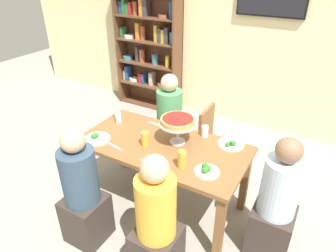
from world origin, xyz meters
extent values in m
plane|color=gray|center=(0.00, 0.00, 0.00)|extent=(12.00, 12.00, 0.00)
cube|color=beige|center=(0.00, 2.20, 1.40)|extent=(8.00, 0.12, 2.80)
cube|color=brown|center=(0.00, 0.00, 0.72)|extent=(1.58, 0.81, 0.04)
cube|color=brown|center=(-0.73, -0.34, 0.35)|extent=(0.07, 0.07, 0.70)
cube|color=brown|center=(0.73, -0.34, 0.35)|extent=(0.07, 0.07, 0.70)
cube|color=brown|center=(-0.73, 0.34, 0.35)|extent=(0.07, 0.07, 0.70)
cube|color=brown|center=(0.73, 0.34, 0.35)|extent=(0.07, 0.07, 0.70)
cube|color=brown|center=(-1.98, 1.98, 1.10)|extent=(0.03, 0.30, 2.20)
cube|color=brown|center=(-0.91, 1.98, 1.10)|extent=(0.03, 0.30, 2.20)
cube|color=brown|center=(-1.45, 2.12, 1.10)|extent=(1.10, 0.02, 2.20)
cube|color=brown|center=(-1.45, 1.98, 0.01)|extent=(1.04, 0.28, 0.02)
cube|color=brown|center=(-1.45, 1.98, 0.38)|extent=(1.04, 0.28, 0.02)
cube|color=brown|center=(-1.45, 1.98, 0.75)|extent=(1.04, 0.28, 0.02)
cube|color=brown|center=(-1.45, 1.98, 1.11)|extent=(1.04, 0.28, 0.02)
cube|color=brown|center=(-1.45, 1.98, 1.48)|extent=(1.04, 0.28, 0.02)
cube|color=#B2A88E|center=(-1.93, 1.98, 0.48)|extent=(0.04, 0.13, 0.17)
cube|color=navy|center=(-1.88, 1.98, 0.51)|extent=(0.05, 0.13, 0.25)
cylinder|color=beige|center=(-1.76, 1.98, 0.42)|extent=(0.16, 0.16, 0.05)
cube|color=maroon|center=(-1.61, 1.98, 0.47)|extent=(0.06, 0.11, 0.17)
cube|color=navy|center=(-1.54, 1.98, 0.47)|extent=(0.04, 0.13, 0.17)
cube|color=#B2A88E|center=(-1.38, 1.98, 0.50)|extent=(0.06, 0.13, 0.21)
cylinder|color=brown|center=(-1.21, 1.98, 0.42)|extent=(0.12, 0.12, 0.06)
cylinder|color=#3D7084|center=(-1.86, 1.98, 0.79)|extent=(0.17, 0.17, 0.06)
cube|color=#3D3838|center=(-1.64, 1.98, 0.88)|extent=(0.05, 0.11, 0.24)
cylinder|color=brown|center=(-1.57, 1.98, 0.86)|extent=(0.10, 0.10, 0.21)
cylinder|color=#3D7084|center=(-1.32, 1.98, 0.84)|extent=(0.11, 0.11, 0.16)
cube|color=#B7932D|center=(-1.06, 1.98, 0.85)|extent=(0.06, 0.13, 0.18)
cube|color=#2D6B38|center=(-1.92, 1.98, 1.21)|extent=(0.05, 0.13, 0.16)
cylinder|color=silver|center=(-1.81, 1.98, 1.15)|extent=(0.17, 0.17, 0.05)
cube|color=orange|center=(-1.61, 1.98, 1.25)|extent=(0.06, 0.12, 0.25)
cylinder|color=brown|center=(-1.54, 1.98, 1.23)|extent=(0.08, 0.08, 0.21)
cube|color=#B7932D|center=(-1.27, 1.98, 1.25)|extent=(0.05, 0.13, 0.25)
cube|color=#3D3838|center=(-1.20, 1.98, 1.23)|extent=(0.07, 0.13, 0.21)
cube|color=#B7932D|center=(-1.14, 1.98, 1.22)|extent=(0.05, 0.13, 0.20)
cube|color=#3D3838|center=(-1.08, 1.98, 1.24)|extent=(0.06, 0.13, 0.24)
cylinder|color=#3D7084|center=(-1.00, 1.98, 1.21)|extent=(0.10, 0.10, 0.18)
cube|color=navy|center=(-1.91, 1.98, 1.58)|extent=(0.06, 0.11, 0.18)
cube|color=#2D6B38|center=(-1.85, 1.98, 1.61)|extent=(0.05, 0.13, 0.24)
cube|color=#2D6B38|center=(-1.79, 1.98, 1.57)|extent=(0.06, 0.13, 0.16)
cube|color=maroon|center=(-1.73, 1.98, 1.58)|extent=(0.05, 0.13, 0.19)
cylinder|color=brown|center=(-1.66, 1.98, 1.59)|extent=(0.08, 0.08, 0.19)
cube|color=orange|center=(-1.52, 1.98, 1.62)|extent=(0.06, 0.13, 0.25)
cube|color=#3D3838|center=(-1.45, 1.98, 1.61)|extent=(0.07, 0.13, 0.23)
cylinder|color=brown|center=(-1.16, 1.98, 1.51)|extent=(0.16, 0.16, 0.04)
cube|color=navy|center=(-1.01, 1.98, 1.60)|extent=(0.04, 0.12, 0.23)
cube|color=#3D3838|center=(-0.96, 1.98, 1.61)|extent=(0.06, 0.13, 0.24)
cube|color=#382D28|center=(-0.38, -0.70, 0.23)|extent=(0.34, 0.34, 0.45)
cylinder|color=#33475B|center=(-0.38, -0.70, 0.70)|extent=(0.30, 0.30, 0.50)
sphere|color=tan|center=(-0.38, -0.70, 1.05)|extent=(0.20, 0.20, 0.20)
cube|color=#382D28|center=(0.35, -0.69, 0.23)|extent=(0.34, 0.34, 0.45)
cylinder|color=gold|center=(0.35, -0.69, 0.70)|extent=(0.30, 0.30, 0.50)
sphere|color=tan|center=(0.35, -0.69, 1.05)|extent=(0.20, 0.20, 0.20)
cube|color=#382D28|center=(-0.33, 0.72, 0.23)|extent=(0.34, 0.34, 0.45)
cylinder|color=#4C935B|center=(-0.33, 0.72, 0.70)|extent=(0.30, 0.30, 0.50)
sphere|color=tan|center=(-0.33, 0.72, 1.05)|extent=(0.20, 0.20, 0.20)
cube|color=#382D28|center=(1.08, -0.02, 0.23)|extent=(0.34, 0.34, 0.45)
cylinder|color=silver|center=(1.08, -0.02, 0.70)|extent=(0.30, 0.30, 0.50)
sphere|color=#846047|center=(1.08, -0.02, 1.05)|extent=(0.20, 0.20, 0.20)
cube|color=brown|center=(0.34, 0.67, 0.43)|extent=(0.40, 0.40, 0.04)
cube|color=brown|center=(0.16, 0.67, 0.66)|extent=(0.04, 0.36, 0.42)
cylinder|color=brown|center=(0.51, 0.85, 0.21)|extent=(0.04, 0.04, 0.41)
cylinder|color=brown|center=(0.51, 0.50, 0.21)|extent=(0.04, 0.04, 0.41)
cylinder|color=brown|center=(0.16, 0.85, 0.21)|extent=(0.04, 0.04, 0.41)
cylinder|color=brown|center=(0.16, 0.50, 0.21)|extent=(0.04, 0.04, 0.41)
cylinder|color=silver|center=(0.10, 0.10, 0.75)|extent=(0.15, 0.15, 0.01)
cylinder|color=silver|center=(0.10, 0.10, 0.84)|extent=(0.03, 0.03, 0.19)
cylinder|color=silver|center=(0.10, 0.10, 0.94)|extent=(0.35, 0.35, 0.01)
cylinder|color=tan|center=(0.10, 0.10, 0.97)|extent=(0.32, 0.32, 0.05)
cylinder|color=maroon|center=(0.10, 0.10, 1.00)|extent=(0.28, 0.28, 0.00)
cylinder|color=white|center=(0.53, -0.18, 0.75)|extent=(0.21, 0.21, 0.01)
sphere|color=#2D7028|center=(0.52, -0.21, 0.78)|extent=(0.05, 0.05, 0.05)
sphere|color=#2D7028|center=(0.53, -0.18, 0.78)|extent=(0.06, 0.06, 0.06)
sphere|color=#2D7028|center=(0.50, -0.17, 0.78)|extent=(0.06, 0.06, 0.06)
cylinder|color=white|center=(0.55, 0.31, 0.75)|extent=(0.25, 0.25, 0.01)
sphere|color=#2D7028|center=(0.59, 0.29, 0.78)|extent=(0.05, 0.05, 0.05)
sphere|color=#2D7028|center=(0.55, 0.25, 0.78)|extent=(0.05, 0.05, 0.05)
sphere|color=#2D7028|center=(0.56, 0.30, 0.77)|extent=(0.04, 0.04, 0.04)
cylinder|color=white|center=(-0.59, -0.24, 0.75)|extent=(0.25, 0.25, 0.01)
sphere|color=#2D7028|center=(-0.61, -0.23, 0.78)|extent=(0.05, 0.05, 0.05)
sphere|color=#2D7028|center=(-0.62, -0.25, 0.78)|extent=(0.05, 0.05, 0.05)
cylinder|color=gold|center=(-0.14, -0.09, 0.81)|extent=(0.07, 0.07, 0.14)
cylinder|color=gold|center=(0.32, -0.22, 0.82)|extent=(0.07, 0.07, 0.16)
cylinder|color=white|center=(-0.63, 0.15, 0.79)|extent=(0.06, 0.06, 0.10)
cylinder|color=white|center=(0.28, 0.33, 0.79)|extent=(0.07, 0.07, 0.11)
cylinder|color=white|center=(-0.69, 0.21, 0.80)|extent=(0.07, 0.07, 0.11)
cube|color=silver|center=(0.05, -0.30, 0.74)|extent=(0.18, 0.02, 0.00)
cube|color=silver|center=(-0.36, -0.26, 0.74)|extent=(0.18, 0.05, 0.00)
cube|color=silver|center=(-0.28, 0.30, 0.74)|extent=(0.18, 0.03, 0.00)
camera|label=1|loc=(1.21, -2.02, 2.27)|focal=31.95mm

